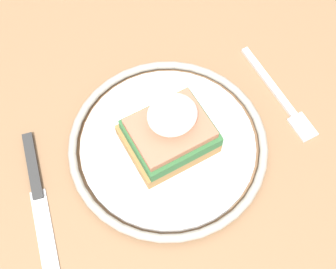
# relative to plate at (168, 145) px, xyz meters

# --- Properties ---
(ground_plane) EXTENTS (6.00, 6.00, 0.00)m
(ground_plane) POSITION_rel_plate_xyz_m (0.03, -0.06, -0.76)
(ground_plane) COLOR #9E9993
(dining_table) EXTENTS (1.09, 0.85, 0.76)m
(dining_table) POSITION_rel_plate_xyz_m (0.03, -0.06, -0.12)
(dining_table) COLOR #846042
(dining_table) RESTS_ON ground_plane
(plate) EXTENTS (0.24, 0.24, 0.02)m
(plate) POSITION_rel_plate_xyz_m (0.00, 0.00, 0.00)
(plate) COLOR silver
(plate) RESTS_ON dining_table
(sandwich) EXTENTS (0.10, 0.08, 0.08)m
(sandwich) POSITION_rel_plate_xyz_m (-0.00, 0.00, 0.04)
(sandwich) COLOR #9E703D
(sandwich) RESTS_ON plate
(fork) EXTENTS (0.02, 0.15, 0.00)m
(fork) POSITION_rel_plate_xyz_m (-0.16, 0.01, -0.01)
(fork) COLOR silver
(fork) RESTS_ON dining_table
(knife) EXTENTS (0.06, 0.20, 0.01)m
(knife) POSITION_rel_plate_xyz_m (0.16, -0.02, -0.01)
(knife) COLOR #2D2D2D
(knife) RESTS_ON dining_table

